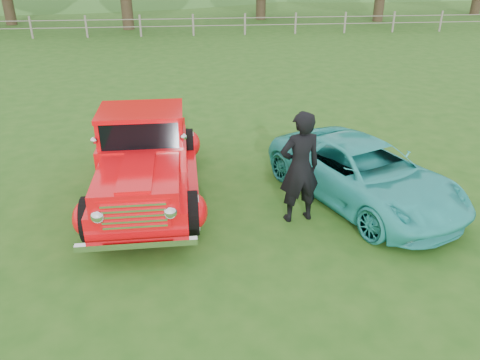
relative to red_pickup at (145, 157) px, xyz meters
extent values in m
plane|color=#214F15|center=(1.33, -2.20, -0.80)|extent=(140.00, 140.00, 0.00)
ellipsoid|color=#2D6023|center=(-16.67, 55.80, -5.75)|extent=(84.00, 60.00, 18.00)
ellipsoid|color=#2D6023|center=(21.33, 59.80, -4.65)|extent=(72.00, 52.00, 14.00)
cube|color=gray|center=(1.33, 19.80, -0.25)|extent=(48.00, 0.04, 0.04)
cube|color=gray|center=(1.33, 19.80, 0.15)|extent=(48.00, 0.04, 0.04)
cylinder|color=black|center=(-0.82, -1.52, -0.42)|extent=(0.24, 0.76, 0.76)
cylinder|color=black|center=(0.84, -1.51, -0.42)|extent=(0.24, 0.76, 0.76)
cylinder|color=black|center=(-0.84, 1.58, -0.42)|extent=(0.24, 0.76, 0.76)
cylinder|color=black|center=(0.82, 1.59, -0.42)|extent=(0.24, 0.76, 0.76)
cube|color=red|center=(0.00, 0.04, -0.22)|extent=(1.58, 4.62, 0.44)
ellipsoid|color=red|center=(-0.89, -1.52, -0.38)|extent=(0.42, 0.75, 0.54)
ellipsoid|color=red|center=(0.91, -1.51, -0.38)|extent=(0.42, 0.75, 0.54)
ellipsoid|color=red|center=(-0.91, 1.58, -0.38)|extent=(0.42, 0.75, 0.54)
ellipsoid|color=red|center=(0.89, 1.59, -0.38)|extent=(0.42, 0.75, 0.54)
cube|color=red|center=(0.01, -1.51, 0.17)|extent=(1.34, 1.61, 0.42)
cube|color=red|center=(0.00, -0.06, 0.19)|extent=(1.60, 1.36, 0.44)
cube|color=black|center=(0.00, -0.06, 0.66)|extent=(1.45, 1.13, 0.50)
cube|color=red|center=(0.00, -0.06, 0.94)|extent=(1.53, 1.23, 0.08)
cube|color=red|center=(-0.01, 1.39, 0.15)|extent=(1.19, 1.96, 0.45)
cube|color=white|center=(0.01, -2.32, 0.05)|extent=(1.06, 0.11, 0.50)
cube|color=white|center=(0.01, -2.42, -0.38)|extent=(1.81, 0.11, 0.10)
cube|color=white|center=(-0.01, 2.46, -0.38)|extent=(1.71, 0.11, 0.10)
imported|color=#2CB0AB|center=(4.12, -0.70, -0.22)|extent=(3.39, 4.58, 1.16)
imported|color=black|center=(2.73, -1.25, 0.21)|extent=(0.81, 0.61, 2.02)
camera|label=1|loc=(0.90, -8.40, 3.53)|focal=35.00mm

